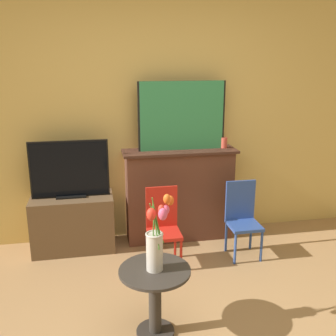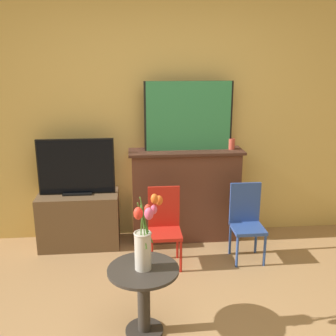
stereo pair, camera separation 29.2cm
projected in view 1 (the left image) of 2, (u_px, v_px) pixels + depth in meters
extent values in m
cube|color=#E0BC66|center=(147.00, 108.00, 3.95)|extent=(8.00, 0.06, 2.70)
cube|color=brown|center=(179.00, 194.00, 4.07)|extent=(1.09, 0.30, 0.95)
cube|color=#43271C|center=(180.00, 151.00, 3.93)|extent=(1.15, 0.34, 0.02)
cube|color=black|center=(182.00, 116.00, 3.86)|extent=(0.87, 0.02, 0.68)
cube|color=#338E56|center=(182.00, 116.00, 3.85)|extent=(0.83, 0.02, 0.68)
cylinder|color=#CC4C3D|center=(224.00, 143.00, 4.01)|extent=(0.06, 0.06, 0.11)
cube|color=brown|center=(73.00, 223.00, 3.86)|extent=(0.78, 0.39, 0.55)
cube|color=black|center=(71.00, 196.00, 3.79)|extent=(0.28, 0.12, 0.01)
cube|color=black|center=(70.00, 169.00, 3.72)|extent=(0.74, 0.02, 0.55)
cube|color=black|center=(70.00, 169.00, 3.71)|extent=(0.71, 0.02, 0.52)
cylinder|color=red|center=(153.00, 259.00, 3.43)|extent=(0.02, 0.02, 0.30)
cylinder|color=red|center=(181.00, 256.00, 3.48)|extent=(0.02, 0.02, 0.30)
cylinder|color=red|center=(148.00, 245.00, 3.67)|extent=(0.02, 0.02, 0.30)
cylinder|color=red|center=(175.00, 243.00, 3.72)|extent=(0.02, 0.02, 0.30)
cube|color=red|center=(164.00, 234.00, 3.53)|extent=(0.29, 0.29, 0.03)
cube|color=red|center=(162.00, 207.00, 3.60)|extent=(0.29, 0.02, 0.39)
cylinder|color=#2D4C99|center=(235.00, 249.00, 3.60)|extent=(0.02, 0.02, 0.30)
cylinder|color=#2D4C99|center=(261.00, 246.00, 3.65)|extent=(0.02, 0.02, 0.30)
cylinder|color=#2D4C99|center=(226.00, 237.00, 3.84)|extent=(0.02, 0.02, 0.30)
cylinder|color=#2D4C99|center=(251.00, 235.00, 3.89)|extent=(0.02, 0.02, 0.30)
cube|color=#2D4C99|center=(244.00, 225.00, 3.70)|extent=(0.29, 0.29, 0.03)
cube|color=#2D4C99|center=(240.00, 200.00, 3.77)|extent=(0.29, 0.02, 0.39)
cylinder|color=#332D28|center=(155.00, 331.00, 2.73)|extent=(0.26, 0.26, 0.02)
cylinder|color=#332D28|center=(155.00, 303.00, 2.67)|extent=(0.09, 0.09, 0.47)
cylinder|color=#332D28|center=(155.00, 271.00, 2.60)|extent=(0.48, 0.48, 0.02)
cylinder|color=beige|center=(155.00, 252.00, 2.56)|extent=(0.11, 0.11, 0.26)
torus|color=beige|center=(154.00, 234.00, 2.53)|extent=(0.12, 0.12, 0.01)
cylinder|color=#477A2D|center=(157.00, 224.00, 2.52)|extent=(0.10, 0.04, 0.30)
ellipsoid|color=orange|center=(170.00, 200.00, 2.53)|extent=(0.05, 0.05, 0.07)
cylinder|color=#477A2D|center=(156.00, 227.00, 2.50)|extent=(0.03, 0.07, 0.29)
ellipsoid|color=red|center=(161.00, 209.00, 2.40)|extent=(0.04, 0.04, 0.06)
cylinder|color=#477A2D|center=(156.00, 228.00, 2.50)|extent=(0.04, 0.09, 0.27)
ellipsoid|color=#E0517A|center=(163.00, 214.00, 2.39)|extent=(0.06, 0.06, 0.08)
cylinder|color=#477A2D|center=(157.00, 223.00, 2.50)|extent=(0.07, 0.03, 0.34)
ellipsoid|color=orange|center=(167.00, 199.00, 2.45)|extent=(0.05, 0.05, 0.07)
cylinder|color=#477A2D|center=(157.00, 228.00, 2.51)|extent=(0.06, 0.02, 0.26)
ellipsoid|color=#E0517A|center=(166.00, 210.00, 2.48)|extent=(0.04, 0.04, 0.06)
cylinder|color=#477A2D|center=(153.00, 230.00, 2.50)|extent=(0.03, 0.04, 0.25)
ellipsoid|color=red|center=(151.00, 214.00, 2.43)|extent=(0.06, 0.06, 0.08)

